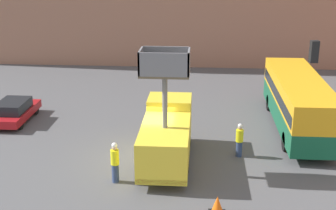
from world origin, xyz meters
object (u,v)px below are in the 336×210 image
object	(u,v)px
city_bus	(298,99)
parked_car_curbside	(14,111)
road_worker_directing	(239,140)
utility_truck	(167,133)
road_worker_near_truck	(115,162)
traffic_cone_near_truck	(217,206)

from	to	relation	value
city_bus	parked_car_curbside	bearing A→B (deg)	91.18
road_worker_directing	parked_car_curbside	world-z (taller)	road_worker_directing
parked_car_curbside	city_bus	bearing A→B (deg)	0.22
utility_truck	road_worker_near_truck	size ratio (longest dim) A/B	3.30
traffic_cone_near_truck	city_bus	bearing A→B (deg)	63.62
parked_car_curbside	utility_truck	bearing A→B (deg)	-27.37
utility_truck	road_worker_directing	xyz separation A→B (m)	(3.64, 0.91, -0.63)
road_worker_near_truck	parked_car_curbside	xyz separation A→B (m)	(-7.61, 7.38, -0.29)
road_worker_near_truck	city_bus	bearing A→B (deg)	99.88
utility_truck	city_bus	distance (m)	8.91
city_bus	road_worker_near_truck	distance (m)	12.06
utility_truck	parked_car_curbside	bearing A→B (deg)	152.63
city_bus	traffic_cone_near_truck	world-z (taller)	city_bus
utility_truck	city_bus	bearing A→B (deg)	35.13
city_bus	road_worker_directing	world-z (taller)	city_bus
utility_truck	city_bus	xyz separation A→B (m)	(7.28, 5.12, 0.30)
utility_truck	road_worker_near_truck	world-z (taller)	utility_truck
road_worker_directing	city_bus	bearing A→B (deg)	116.93
utility_truck	road_worker_directing	size ratio (longest dim) A/B	3.59
city_bus	road_worker_near_truck	world-z (taller)	city_bus
road_worker_near_truck	traffic_cone_near_truck	world-z (taller)	road_worker_near_truck
utility_truck	city_bus	world-z (taller)	utility_truck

